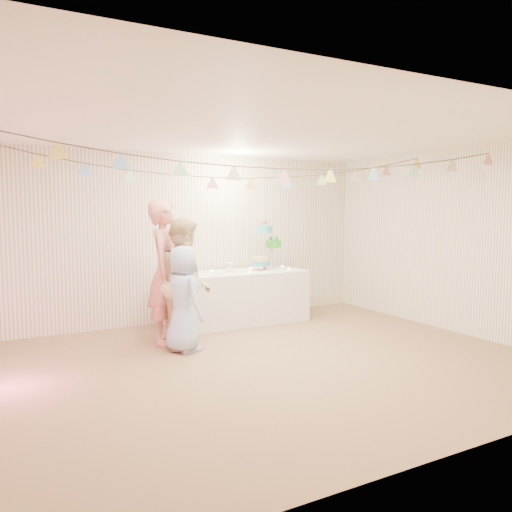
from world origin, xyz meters
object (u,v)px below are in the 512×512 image
cake_stand (267,250)px  person_adult_a (166,272)px  person_child (183,299)px  table (238,297)px  person_adult_b (185,282)px

cake_stand → person_adult_a: size_ratio=0.39×
person_adult_a → person_child: bearing=-140.7°
cake_stand → table: bearing=-174.8°
table → person_adult_b: 1.53m
person_adult_a → person_child: 0.55m
person_adult_b → person_child: (-0.10, -0.20, -0.17)m
table → cake_stand: (0.55, 0.05, 0.71)m
table → cake_stand: size_ratio=2.93×
table → person_adult_b: bearing=-143.3°
person_child → cake_stand: bearing=-69.1°
cake_stand → person_child: 2.20m
table → cake_stand: 0.90m
table → person_adult_a: 1.57m
cake_stand → person_adult_a: person_adult_a is taller
person_adult_b → person_child: 0.28m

